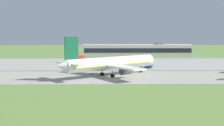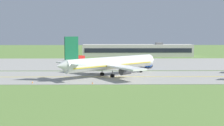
% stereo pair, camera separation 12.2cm
% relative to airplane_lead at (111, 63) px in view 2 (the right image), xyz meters
% --- Properties ---
extents(ground_plane, '(500.00, 500.00, 0.00)m').
position_rel_airplane_lead_xyz_m(ground_plane, '(-1.14, -1.90, -4.13)').
color(ground_plane, olive).
extents(taxiway_strip, '(240.00, 28.00, 0.10)m').
position_rel_airplane_lead_xyz_m(taxiway_strip, '(-1.14, -1.90, -4.08)').
color(taxiway_strip, '#9E9B93').
rests_on(taxiway_strip, ground).
extents(apron_pad, '(140.00, 52.00, 0.10)m').
position_rel_airplane_lead_xyz_m(apron_pad, '(8.86, 40.10, -4.08)').
color(apron_pad, '#9E9B93').
rests_on(apron_pad, ground).
extents(taxiway_centreline, '(220.00, 0.60, 0.01)m').
position_rel_airplane_lead_xyz_m(taxiway_centreline, '(-1.14, -1.90, -4.03)').
color(taxiway_centreline, yellow).
rests_on(taxiway_centreline, taxiway_strip).
extents(airplane_lead, '(33.22, 29.36, 12.70)m').
position_rel_airplane_lead_xyz_m(airplane_lead, '(0.00, 0.00, 0.00)').
color(airplane_lead, white).
rests_on(airplane_lead, ground).
extents(service_truck_baggage, '(3.60, 6.33, 2.60)m').
position_rel_airplane_lead_xyz_m(service_truck_baggage, '(15.16, 22.76, -2.60)').
color(service_truck_baggage, '#264CA5').
rests_on(service_truck_baggage, ground).
extents(service_truck_fuel, '(5.79, 5.59, 2.60)m').
position_rel_airplane_lead_xyz_m(service_truck_fuel, '(-15.41, 54.17, -2.60)').
color(service_truck_fuel, red).
rests_on(service_truck_fuel, ground).
extents(terminal_building, '(63.20, 10.33, 8.21)m').
position_rel_airplane_lead_xyz_m(terminal_building, '(16.19, 79.95, -0.61)').
color(terminal_building, beige).
rests_on(terminal_building, ground).
extents(traffic_cone_near_edge, '(0.44, 0.44, 0.60)m').
position_rel_airplane_lead_xyz_m(traffic_cone_near_edge, '(-21.55, -13.47, -3.83)').
color(traffic_cone_near_edge, orange).
rests_on(traffic_cone_near_edge, ground).
extents(traffic_cone_mid_edge, '(0.44, 0.44, 0.60)m').
position_rel_airplane_lead_xyz_m(traffic_cone_mid_edge, '(-5.10, -14.81, -3.83)').
color(traffic_cone_mid_edge, orange).
rests_on(traffic_cone_mid_edge, ground).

